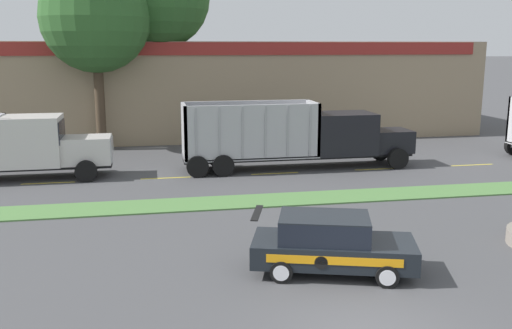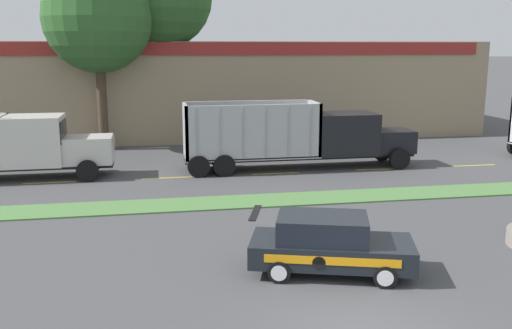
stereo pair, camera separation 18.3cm
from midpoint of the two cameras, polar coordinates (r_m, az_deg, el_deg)
The scene contains 12 objects.
ground_plane at distance 13.57m, azimuth 10.78°, elevation -15.86°, with size 600.00×600.00×0.00m, color #474749.
grass_verge at distance 23.39m, azimuth 1.16°, elevation -3.63°, with size 120.00×1.98×0.06m, color #517F42.
centre_line_2 at distance 28.19m, azimuth -19.76°, elevation -1.71°, with size 2.40×0.14×0.01m, color yellow.
centre_line_3 at distance 27.80m, azimuth -8.72°, elevation -1.32°, with size 2.40×0.14×0.01m, color yellow.
centre_line_4 at distance 28.44m, azimuth 2.21°, elevation -0.89°, with size 2.40×0.14×0.01m, color yellow.
centre_line_5 at distance 30.06m, azimuth 12.31°, elevation -0.47°, with size 2.40×0.14×0.01m, color yellow.
centre_line_6 at distance 32.51m, azimuth 21.13°, elevation -0.08°, with size 2.40×0.14×0.01m, color yellow.
dump_truck_lead at distance 29.72m, azimuth 6.39°, elevation 2.67°, with size 12.05×2.62×3.46m.
dump_truck_trail at distance 29.32m, azimuth -23.64°, elevation 1.55°, with size 12.18×2.57×3.64m.
rally_car at distance 16.16m, azimuth 7.58°, elevation -7.87°, with size 4.85×3.12×1.68m.
store_building_backdrop at distance 42.52m, azimuth -8.07°, elevation 7.65°, with size 42.71×12.10×6.51m.
tree_behind_centre at distance 35.67m, azimuth -15.48°, elevation 14.96°, with size 6.41×6.41×12.66m.
Camera 2 is at (-4.44, -11.18, 6.25)m, focal length 40.00 mm.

